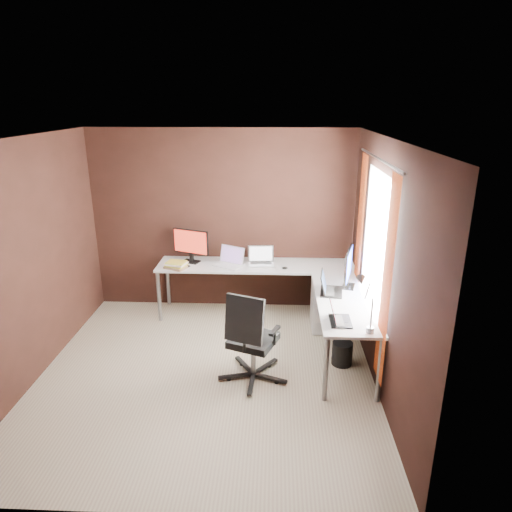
{
  "coord_description": "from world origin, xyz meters",
  "views": [
    {
      "loc": [
        0.72,
        -4.28,
        2.84
      ],
      "look_at": [
        0.5,
        0.95,
        1.04
      ],
      "focal_mm": 32.0,
      "sensor_mm": 36.0,
      "label": 1
    }
  ],
  "objects": [
    {
      "name": "room",
      "position": [
        0.34,
        0.07,
        1.28
      ],
      "size": [
        3.6,
        3.6,
        2.5
      ],
      "color": "#B4AB8C",
      "rests_on": "ground"
    },
    {
      "name": "desk",
      "position": [
        0.84,
        1.04,
        0.68
      ],
      "size": [
        2.65,
        2.25,
        0.73
      ],
      "color": "silver",
      "rests_on": "ground"
    },
    {
      "name": "drawer_pedestal",
      "position": [
        1.43,
        1.15,
        0.3
      ],
      "size": [
        0.42,
        0.5,
        0.6
      ],
      "primitive_type": "cube",
      "color": "silver",
      "rests_on": "ground"
    },
    {
      "name": "monitor_left",
      "position": [
        -0.41,
        1.57,
        0.99
      ],
      "size": [
        0.5,
        0.23,
        0.46
      ],
      "rotation": [
        0.0,
        0.0,
        -0.36
      ],
      "color": "black",
      "rests_on": "desk"
    },
    {
      "name": "monitor_right",
      "position": [
        1.59,
        0.77,
        0.99
      ],
      "size": [
        0.2,
        0.55,
        0.46
      ],
      "rotation": [
        0.0,
        0.0,
        1.31
      ],
      "color": "black",
      "rests_on": "desk"
    },
    {
      "name": "laptop_white",
      "position": [
        0.12,
        1.47,
        0.78
      ],
      "size": [
        0.44,
        0.4,
        0.24
      ],
      "rotation": [
        0.0,
        0.0,
        -0.48
      ],
      "color": "silver",
      "rests_on": "desk"
    },
    {
      "name": "laptop_silver",
      "position": [
        0.54,
        1.54,
        0.78
      ],
      "size": [
        0.37,
        0.27,
        0.23
      ],
      "rotation": [
        0.0,
        0.0,
        0.07
      ],
      "color": "silver",
      "rests_on": "desk"
    },
    {
      "name": "laptop_black_big",
      "position": [
        1.35,
        0.6,
        0.78
      ],
      "size": [
        0.3,
        0.39,
        0.24
      ],
      "rotation": [
        0.0,
        0.0,
        1.43
      ],
      "color": "black",
      "rests_on": "desk"
    },
    {
      "name": "laptop_black_small",
      "position": [
        1.36,
        -0.14,
        0.78
      ],
      "size": [
        0.22,
        0.3,
        0.2
      ],
      "rotation": [
        0.0,
        0.0,
        1.56
      ],
      "color": "black",
      "rests_on": "desk"
    },
    {
      "name": "book_stack",
      "position": [
        -0.57,
        1.32,
        0.77
      ],
      "size": [
        0.34,
        0.31,
        0.09
      ],
      "rotation": [
        0.0,
        0.0,
        -0.32
      ],
      "color": "#977451",
      "rests_on": "desk"
    },
    {
      "name": "mouse_left",
      "position": [
        -0.43,
        1.36,
        0.75
      ],
      "size": [
        0.08,
        0.05,
        0.03
      ],
      "primitive_type": "ellipsoid",
      "rotation": [
        0.0,
        0.0,
        0.03
      ],
      "color": "black",
      "rests_on": "desk"
    },
    {
      "name": "mouse_corner",
      "position": [
        0.86,
        1.34,
        0.75
      ],
      "size": [
        0.08,
        0.06,
        0.03
      ],
      "primitive_type": "ellipsoid",
      "rotation": [
        0.0,
        0.0,
        -0.08
      ],
      "color": "black",
      "rests_on": "desk"
    },
    {
      "name": "desk_lamp",
      "position": [
        1.58,
        -0.29,
        1.08
      ],
      "size": [
        0.19,
        0.21,
        0.55
      ],
      "rotation": [
        0.0,
        0.0,
        -0.4
      ],
      "color": "slate",
      "rests_on": "desk"
    },
    {
      "name": "office_chair",
      "position": [
        0.5,
        -0.08,
        0.3
      ],
      "size": [
        0.57,
        0.61,
        1.03
      ],
      "rotation": [
        0.0,
        0.0,
        -0.38
      ],
      "color": "black",
      "rests_on": "ground"
    },
    {
      "name": "wastebasket",
      "position": [
        1.5,
        0.26,
        0.13
      ],
      "size": [
        0.29,
        0.29,
        0.27
      ],
      "primitive_type": "cylinder",
      "rotation": [
        0.0,
        0.0,
        0.28
      ],
      "color": "black",
      "rests_on": "ground"
    }
  ]
}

